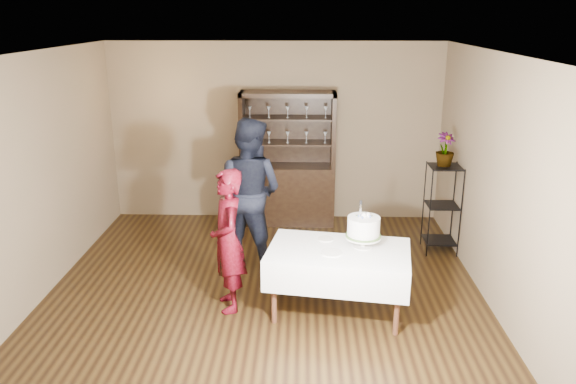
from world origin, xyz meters
The scene contains 14 objects.
floor centered at (0.00, 0.00, 0.00)m, with size 5.00×5.00×0.00m, color black.
ceiling centered at (0.00, 0.00, 2.70)m, with size 5.00×5.00×0.00m, color white.
back_wall centered at (0.00, 2.50, 1.35)m, with size 5.00×0.02×2.70m, color #6F6147.
wall_left centered at (-2.50, 0.00, 1.35)m, with size 0.02×5.00×2.70m, color #6F6147.
wall_right centered at (2.50, 0.00, 1.35)m, with size 0.02×5.00×2.70m, color #6F6147.
china_hutch centered at (0.20, 2.25, 0.66)m, with size 1.40×0.48×2.00m.
plant_etagere centered at (2.28, 1.20, 0.65)m, with size 0.42×0.42×1.20m.
cake_table centered at (0.81, -0.48, 0.56)m, with size 1.59×1.12×0.73m.
woman centered at (-0.36, -0.41, 0.78)m, with size 0.57×0.37×1.57m, color #37050A.
man centered at (-0.25, 0.83, 0.94)m, with size 0.91×0.71×1.88m, color black.
cake centered at (1.07, -0.41, 0.94)m, with size 0.38×0.38×0.53m.
plate_near centered at (0.73, -0.59, 0.74)m, with size 0.22×0.22×0.01m, color silver.
plate_far centered at (0.68, -0.22, 0.74)m, with size 0.17×0.17×0.01m, color silver.
potted_plant centered at (2.26, 1.22, 1.40)m, with size 0.24×0.24×0.43m, color #486831.
Camera 1 is at (0.44, -5.89, 3.09)m, focal length 35.00 mm.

